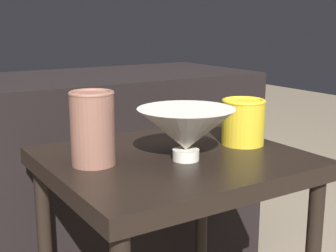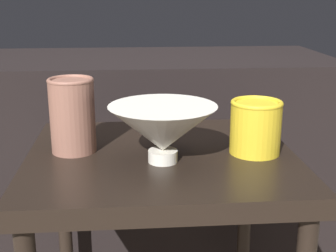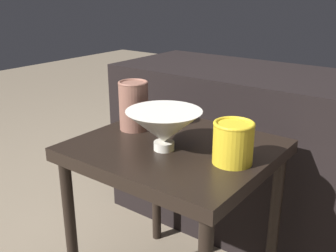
% 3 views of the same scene
% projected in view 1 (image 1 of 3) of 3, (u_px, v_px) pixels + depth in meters
% --- Properties ---
extents(table, '(0.56, 0.50, 0.55)m').
position_uv_depth(table, '(173.00, 184.00, 1.10)').
color(table, black).
rests_on(table, ground_plane).
extents(couch_backdrop, '(1.16, 0.50, 0.68)m').
position_uv_depth(couch_backdrop, '(84.00, 176.00, 1.59)').
color(couch_backdrop, black).
rests_on(couch_backdrop, ground_plane).
extents(bowl, '(0.22, 0.22, 0.12)m').
position_uv_depth(bowl, '(187.00, 129.00, 1.02)').
color(bowl, silver).
rests_on(bowl, table).
extents(vase_textured_left, '(0.10, 0.10, 0.16)m').
position_uv_depth(vase_textured_left, '(93.00, 127.00, 0.99)').
color(vase_textured_left, brown).
rests_on(vase_textured_left, table).
extents(vase_colorful_right, '(0.11, 0.11, 0.11)m').
position_uv_depth(vase_colorful_right, '(243.00, 121.00, 1.16)').
color(vase_colorful_right, gold).
rests_on(vase_colorful_right, table).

